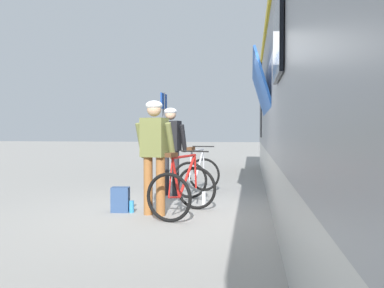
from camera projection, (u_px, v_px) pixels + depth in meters
ground_plane at (187, 213)px, 6.35m from camera, size 80.00×80.00×0.00m
train_car at (366, 89)px, 6.37m from camera, size 3.28×17.05×3.88m
cyclist_near_in_olive at (154, 147)px, 6.19m from camera, size 0.66×0.42×1.76m
cyclist_far_in_dark at (171, 143)px, 8.09m from camera, size 0.65×0.39×1.76m
bicycle_near_red at (183, 189)px, 6.19m from camera, size 0.96×1.21×0.99m
bicycle_far_silver at (197, 175)px, 8.23m from camera, size 0.87×1.17×0.99m
backpack_on_platform at (120, 200)px, 6.45m from camera, size 0.30×0.21×0.40m
water_bottle_near_the_bikes at (204, 199)px, 7.02m from camera, size 0.07×0.07×0.24m
water_bottle_by_the_backpack at (132, 207)px, 6.41m from camera, size 0.08×0.08×0.19m
platform_sign_post at (164, 120)px, 11.60m from camera, size 0.08×0.70×2.40m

